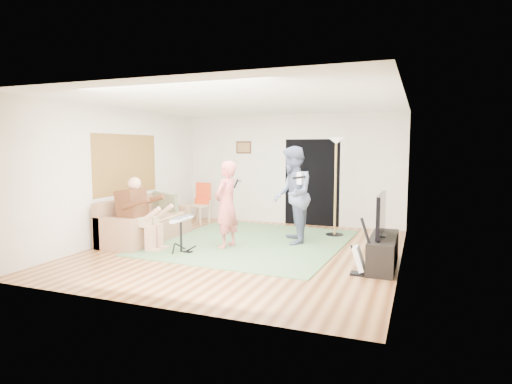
{
  "coord_description": "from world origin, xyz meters",
  "views": [
    {
      "loc": [
        3.01,
        -7.17,
        1.91
      ],
      "look_at": [
        0.13,
        0.3,
        1.07
      ],
      "focal_mm": 30.0,
      "sensor_mm": 36.0,
      "label": 1
    }
  ],
  "objects_px": {
    "guitarist": "(292,195)",
    "dining_chair": "(200,209)",
    "tv_cabinet": "(383,252)",
    "television": "(381,214)",
    "sofa": "(143,226)",
    "singer": "(226,205)",
    "torchiere_lamp": "(336,169)",
    "drum_kit": "(181,237)",
    "guitar_spare": "(360,259)"
  },
  "relations": [
    {
      "from": "guitarist",
      "to": "dining_chair",
      "type": "relative_size",
      "value": 1.89
    },
    {
      "from": "tv_cabinet",
      "to": "television",
      "type": "relative_size",
      "value": 1.3
    },
    {
      "from": "sofa",
      "to": "tv_cabinet",
      "type": "height_order",
      "value": "sofa"
    },
    {
      "from": "singer",
      "to": "tv_cabinet",
      "type": "distance_m",
      "value": 2.96
    },
    {
      "from": "singer",
      "to": "dining_chair",
      "type": "xyz_separation_m",
      "value": [
        -1.71,
        2.08,
        -0.46
      ]
    },
    {
      "from": "dining_chair",
      "to": "television",
      "type": "distance_m",
      "value": 5.16
    },
    {
      "from": "guitarist",
      "to": "tv_cabinet",
      "type": "distance_m",
      "value": 2.26
    },
    {
      "from": "torchiere_lamp",
      "to": "television",
      "type": "xyz_separation_m",
      "value": [
        1.13,
        -2.15,
        -0.59
      ]
    },
    {
      "from": "singer",
      "to": "dining_chair",
      "type": "height_order",
      "value": "singer"
    },
    {
      "from": "drum_kit",
      "to": "guitarist",
      "type": "distance_m",
      "value": 2.31
    },
    {
      "from": "drum_kit",
      "to": "dining_chair",
      "type": "distance_m",
      "value": 2.94
    },
    {
      "from": "guitar_spare",
      "to": "television",
      "type": "xyz_separation_m",
      "value": [
        0.24,
        0.57,
        0.6
      ]
    },
    {
      "from": "sofa",
      "to": "drum_kit",
      "type": "height_order",
      "value": "sofa"
    },
    {
      "from": "torchiere_lamp",
      "to": "guitarist",
      "type": "bearing_deg",
      "value": -122.09
    },
    {
      "from": "guitar_spare",
      "to": "guitarist",
      "type": "bearing_deg",
      "value": 132.45
    },
    {
      "from": "tv_cabinet",
      "to": "singer",
      "type": "bearing_deg",
      "value": 174.1
    },
    {
      "from": "drum_kit",
      "to": "singer",
      "type": "bearing_deg",
      "value": 46.6
    },
    {
      "from": "drum_kit",
      "to": "torchiere_lamp",
      "type": "xyz_separation_m",
      "value": [
        2.32,
        2.49,
        1.15
      ]
    },
    {
      "from": "drum_kit",
      "to": "television",
      "type": "xyz_separation_m",
      "value": [
        3.45,
        0.35,
        0.56
      ]
    },
    {
      "from": "drum_kit",
      "to": "guitar_spare",
      "type": "height_order",
      "value": "guitar_spare"
    },
    {
      "from": "dining_chair",
      "to": "tv_cabinet",
      "type": "relative_size",
      "value": 0.73
    },
    {
      "from": "sofa",
      "to": "drum_kit",
      "type": "relative_size",
      "value": 3.23
    },
    {
      "from": "guitarist",
      "to": "dining_chair",
      "type": "distance_m",
      "value": 3.11
    },
    {
      "from": "guitar_spare",
      "to": "singer",
      "type": "bearing_deg",
      "value": 161.41
    },
    {
      "from": "guitar_spare",
      "to": "dining_chair",
      "type": "height_order",
      "value": "dining_chair"
    },
    {
      "from": "torchiere_lamp",
      "to": "tv_cabinet",
      "type": "relative_size",
      "value": 1.5
    },
    {
      "from": "drum_kit",
      "to": "guitarist",
      "type": "height_order",
      "value": "guitarist"
    },
    {
      "from": "singer",
      "to": "guitar_spare",
      "type": "xyz_separation_m",
      "value": [
        2.6,
        -0.87,
        -0.58
      ]
    },
    {
      "from": "tv_cabinet",
      "to": "television",
      "type": "distance_m",
      "value": 0.6
    },
    {
      "from": "guitar_spare",
      "to": "torchiere_lamp",
      "type": "xyz_separation_m",
      "value": [
        -0.89,
        2.72,
        1.19
      ]
    },
    {
      "from": "singer",
      "to": "guitarist",
      "type": "relative_size",
      "value": 0.86
    },
    {
      "from": "guitarist",
      "to": "tv_cabinet",
      "type": "height_order",
      "value": "guitarist"
    },
    {
      "from": "guitar_spare",
      "to": "television",
      "type": "height_order",
      "value": "television"
    },
    {
      "from": "drum_kit",
      "to": "tv_cabinet",
      "type": "relative_size",
      "value": 0.47
    },
    {
      "from": "sofa",
      "to": "singer",
      "type": "relative_size",
      "value": 1.3
    },
    {
      "from": "singer",
      "to": "tv_cabinet",
      "type": "height_order",
      "value": "singer"
    },
    {
      "from": "sofa",
      "to": "dining_chair",
      "type": "bearing_deg",
      "value": 84.76
    },
    {
      "from": "sofa",
      "to": "guitar_spare",
      "type": "height_order",
      "value": "guitar_spare"
    },
    {
      "from": "tv_cabinet",
      "to": "guitarist",
      "type": "bearing_deg",
      "value": 148.83
    },
    {
      "from": "tv_cabinet",
      "to": "guitar_spare",
      "type": "bearing_deg",
      "value": -117.09
    },
    {
      "from": "guitar_spare",
      "to": "torchiere_lamp",
      "type": "bearing_deg",
      "value": 108.08
    },
    {
      "from": "torchiere_lamp",
      "to": "television",
      "type": "distance_m",
      "value": 2.5
    },
    {
      "from": "tv_cabinet",
      "to": "television",
      "type": "bearing_deg",
      "value": 180.0
    },
    {
      "from": "drum_kit",
      "to": "singer",
      "type": "xyz_separation_m",
      "value": [
        0.61,
        0.64,
        0.54
      ]
    },
    {
      "from": "tv_cabinet",
      "to": "dining_chair",
      "type": "bearing_deg",
      "value": 152.64
    },
    {
      "from": "drum_kit",
      "to": "singer",
      "type": "height_order",
      "value": "singer"
    },
    {
      "from": "guitarist",
      "to": "guitar_spare",
      "type": "height_order",
      "value": "guitarist"
    },
    {
      "from": "singer",
      "to": "guitar_spare",
      "type": "relative_size",
      "value": 1.89
    },
    {
      "from": "television",
      "to": "drum_kit",
      "type": "bearing_deg",
      "value": -174.28
    },
    {
      "from": "guitarist",
      "to": "torchiere_lamp",
      "type": "distance_m",
      "value": 1.32
    }
  ]
}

